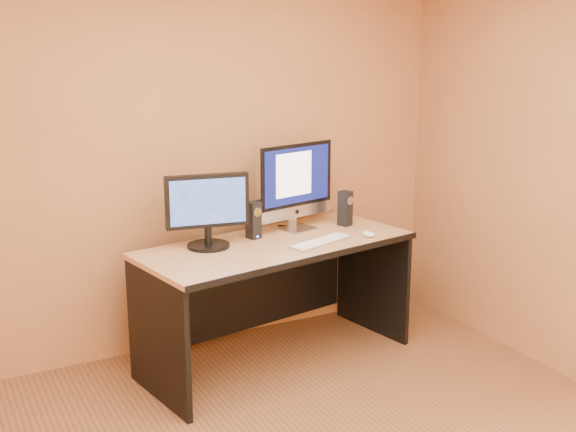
# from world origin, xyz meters

# --- Properties ---
(walls) EXTENTS (4.00, 4.00, 2.60)m
(walls) POSITION_xyz_m (0.00, 0.00, 1.30)
(walls) COLOR #A57242
(walls) RESTS_ON ground
(desk) EXTENTS (1.87, 1.06, 0.81)m
(desk) POSITION_xyz_m (0.48, 1.44, 0.41)
(desk) COLOR tan
(desk) RESTS_ON ground
(imac) EXTENTS (0.66, 0.37, 0.61)m
(imac) POSITION_xyz_m (0.75, 1.66, 1.12)
(imac) COLOR #B4B3B8
(imac) RESTS_ON desk
(second_monitor) EXTENTS (0.57, 0.35, 0.46)m
(second_monitor) POSITION_xyz_m (0.06, 1.55, 1.05)
(second_monitor) COLOR black
(second_monitor) RESTS_ON desk
(speaker_left) EXTENTS (0.09, 0.10, 0.24)m
(speaker_left) POSITION_xyz_m (0.40, 1.61, 0.94)
(speaker_left) COLOR black
(speaker_left) RESTS_ON desk
(speaker_right) EXTENTS (0.10, 0.10, 0.24)m
(speaker_right) POSITION_xyz_m (1.10, 1.61, 0.94)
(speaker_right) COLOR black
(speaker_right) RESTS_ON desk
(keyboard) EXTENTS (0.49, 0.27, 0.02)m
(keyboard) POSITION_xyz_m (0.72, 1.30, 0.82)
(keyboard) COLOR silver
(keyboard) RESTS_ON desk
(mouse) EXTENTS (0.08, 0.12, 0.04)m
(mouse) POSITION_xyz_m (1.07, 1.29, 0.83)
(mouse) COLOR silver
(mouse) RESTS_ON desk
(cable_a) EXTENTS (0.14, 0.21, 0.01)m
(cable_a) POSITION_xyz_m (0.75, 1.71, 0.82)
(cable_a) COLOR black
(cable_a) RESTS_ON desk
(cable_b) EXTENTS (0.04, 0.20, 0.01)m
(cable_b) POSITION_xyz_m (0.67, 1.72, 0.82)
(cable_b) COLOR black
(cable_b) RESTS_ON desk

